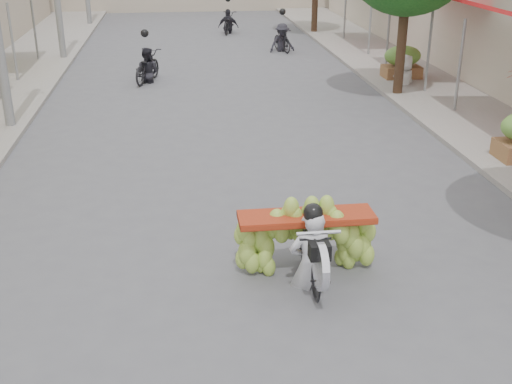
% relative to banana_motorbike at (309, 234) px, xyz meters
% --- Properties ---
extents(sidewalk_right, '(4.00, 60.00, 0.12)m').
position_rel_banana_motorbike_xyz_m(sidewalk_right, '(6.42, 11.20, -0.66)').
color(sidewalk_right, gray).
rests_on(sidewalk_right, ground).
extents(produce_crate_far, '(1.20, 0.88, 1.16)m').
position_rel_banana_motorbike_xyz_m(produce_crate_far, '(5.62, 12.20, -0.00)').
color(produce_crate_far, brown).
rests_on(produce_crate_far, ground).
extents(banana_motorbike, '(2.20, 1.78, 2.15)m').
position_rel_banana_motorbike_xyz_m(banana_motorbike, '(0.00, 0.00, 0.00)').
color(banana_motorbike, black).
rests_on(banana_motorbike, ground).
extents(pedestrian, '(1.07, 0.93, 1.86)m').
position_rel_banana_motorbike_xyz_m(pedestrian, '(5.38, 11.28, 0.33)').
color(pedestrian, silver).
rests_on(pedestrian, ground).
extents(bg_motorbike_a, '(1.23, 1.92, 1.95)m').
position_rel_banana_motorbike_xyz_m(bg_motorbike_a, '(-2.70, 13.09, 0.01)').
color(bg_motorbike_a, black).
rests_on(bg_motorbike_a, ground).
extents(bg_motorbike_b, '(1.16, 1.67, 1.95)m').
position_rel_banana_motorbike_xyz_m(bg_motorbike_b, '(2.58, 17.90, 0.14)').
color(bg_motorbike_b, black).
rests_on(bg_motorbike_b, ground).
extents(bg_motorbike_c, '(1.08, 1.81, 1.95)m').
position_rel_banana_motorbike_xyz_m(bg_motorbike_c, '(0.82, 22.84, 0.06)').
color(bg_motorbike_c, black).
rests_on(bg_motorbike_c, ground).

